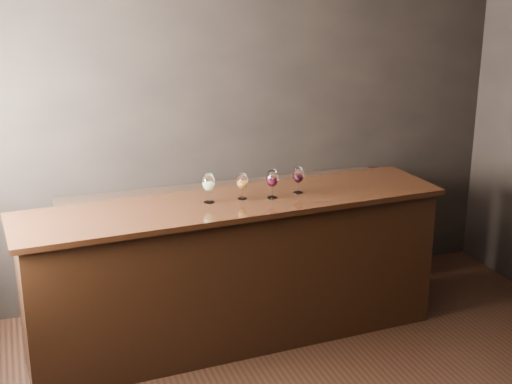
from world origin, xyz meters
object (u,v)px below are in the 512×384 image
object	(u,v)px
glass_red_b	(298,176)
glass_amber	(242,182)
glass_white	(209,183)
glass_red_a	(272,179)
back_bar_shelf	(228,244)
bar_counter	(235,274)

from	to	relation	value
glass_red_b	glass_amber	bearing A→B (deg)	-179.83
glass_white	glass_red_b	world-z (taller)	glass_white
glass_white	glass_amber	bearing A→B (deg)	-0.17
glass_red_a	glass_red_b	world-z (taller)	glass_red_a
back_bar_shelf	glass_white	distance (m)	1.09
glass_white	glass_red_a	xyz separation A→B (m)	(0.48, -0.05, -0.00)
glass_amber	glass_red_b	xyz separation A→B (m)	(0.45, 0.00, 0.00)
bar_counter	glass_red_a	distance (m)	0.79
glass_amber	back_bar_shelf	bearing A→B (deg)	82.18
glass_white	glass_red_b	xyz separation A→B (m)	(0.71, 0.00, -0.01)
glass_red_b	glass_red_a	bearing A→B (deg)	-167.13
back_bar_shelf	glass_amber	world-z (taller)	glass_amber
back_bar_shelf	glass_red_a	xyz separation A→B (m)	(0.13, -0.73, 0.77)
glass_amber	glass_red_a	size ratio (longest dim) A/B	0.91
back_bar_shelf	glass_red_b	distance (m)	1.08
bar_counter	back_bar_shelf	distance (m)	0.73
back_bar_shelf	glass_amber	size ratio (longest dim) A/B	14.57
bar_counter	glass_amber	size ratio (longest dim) A/B	16.13
glass_red_a	bar_counter	bearing A→B (deg)	175.05
bar_counter	back_bar_shelf	xyz separation A→B (m)	(0.17, 0.71, -0.04)
glass_red_a	glass_white	bearing A→B (deg)	173.72
back_bar_shelf	glass_white	world-z (taller)	glass_white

